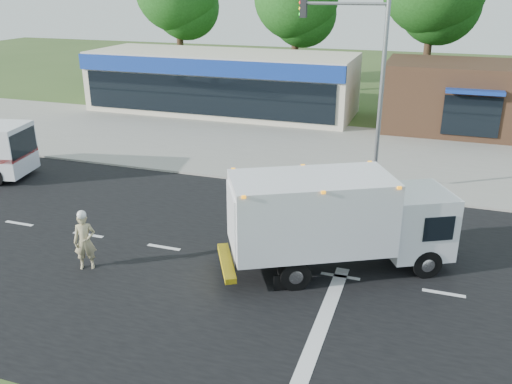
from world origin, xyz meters
The scene contains 10 objects.
ground centered at (0.00, 0.00, 0.00)m, with size 120.00×120.00×0.00m, color #385123.
road_asphalt centered at (0.00, 0.00, 0.00)m, with size 60.00×14.00×0.02m, color black.
sidewalk centered at (0.00, 8.20, 0.06)m, with size 60.00×2.40×0.12m, color gray.
parking_apron centered at (0.00, 14.00, 0.01)m, with size 60.00×9.00×0.02m, color gray.
lane_markings centered at (1.35, -1.35, 0.02)m, with size 55.20×7.00×0.01m.
ems_box_truck centered at (2.68, 0.38, 1.79)m, with size 7.20×5.19×3.11m.
emergency_worker centered at (-4.60, -2.00, 0.96)m, with size 0.80×0.70×1.95m.
retail_strip_mall centered at (-9.00, 19.93, 2.01)m, with size 18.00×6.20×4.00m.
brown_storefront centered at (7.00, 19.98, 2.00)m, with size 10.00×6.70×4.00m.
traffic_signal_pole centered at (2.35, 7.60, 4.92)m, with size 3.51×0.25×8.00m.
Camera 1 is at (5.22, -14.48, 8.36)m, focal length 38.00 mm.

